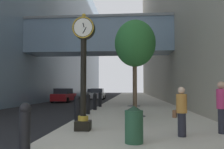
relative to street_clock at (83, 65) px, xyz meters
name	(u,v)px	position (x,y,z in m)	size (l,w,h in m)	color
ground_plane	(110,101)	(-1.04, 21.83, -2.55)	(110.00, 110.00, 0.00)	black
sidewalk_right	(135,99)	(2.35, 24.83, -2.48)	(6.78, 80.00, 0.14)	beige
building_block_left	(34,15)	(-12.91, 24.73, 10.33)	(23.55, 80.00, 25.86)	#758EA8
street_clock	(83,65)	(0.00, 0.00, 0.00)	(0.84, 0.55, 4.39)	black
bollard_nearest	(25,126)	(-0.81, -2.99, -1.78)	(0.29, 0.29, 1.20)	black
bollard_third	(77,107)	(-0.81, 2.50, -1.78)	(0.29, 0.29, 1.20)	black
bollard_fourth	(88,104)	(-0.81, 5.24, -1.78)	(0.29, 0.29, 1.20)	black
bollard_fifth	(95,101)	(-0.81, 7.98, -1.78)	(0.29, 0.29, 1.20)	black
bollard_sixth	(100,99)	(-0.81, 10.72, -1.78)	(0.29, 0.29, 1.20)	black
street_tree_near	(135,44)	(2.02, 4.39, 1.64)	(2.29, 2.29, 5.38)	#333335
street_tree_mid_near	(134,49)	(2.02, 11.68, 2.57)	(2.00, 2.00, 6.19)	#333335
trash_bin	(134,124)	(1.85, -1.84, -1.87)	(0.53, 0.53, 1.05)	#234C33
pedestrian_walking	(181,110)	(3.39, -0.84, -1.57)	(0.51, 0.43, 1.59)	#23232D
pedestrian_by_clock	(222,106)	(4.88, -0.24, -1.45)	(0.38, 0.38, 1.78)	#23232D
car_red_near	(64,95)	(-6.32, 18.88, -1.74)	(2.13, 4.61, 1.65)	#AD191E
car_white_mid	(98,94)	(-3.19, 25.66, -1.75)	(2.19, 4.31, 1.64)	silver
car_grey_far	(93,93)	(-5.37, 34.34, -1.78)	(2.03, 4.11, 1.57)	slate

